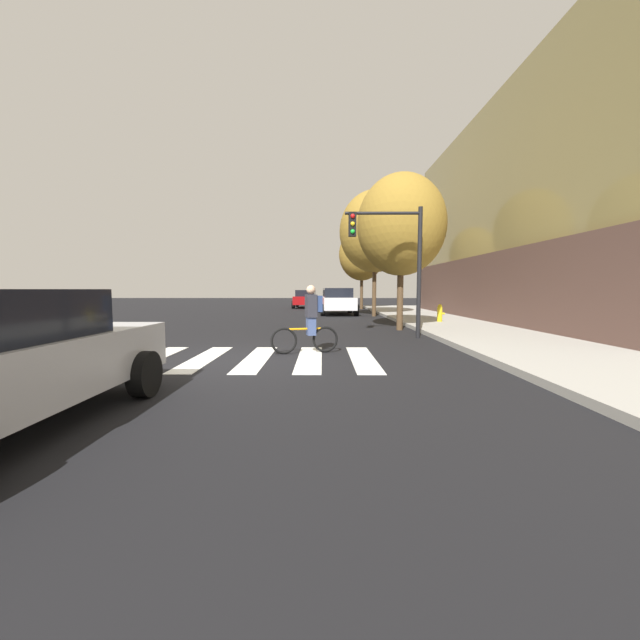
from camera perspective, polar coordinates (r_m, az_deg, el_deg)
ground_plane at (r=8.84m, az=-12.39°, el=-5.77°), size 120.00×120.00×0.00m
sidewalk at (r=10.98m, az=38.81°, el=-4.28°), size 6.50×50.00×0.15m
crosswalk_stripes at (r=8.76m, az=-9.57°, el=-5.79°), size 5.40×3.26×0.01m
sedan_mid at (r=23.91m, az=2.63°, el=2.93°), size 2.46×4.91×1.66m
sedan_far at (r=32.24m, az=-2.14°, el=3.26°), size 2.23×4.49×1.52m
cyclist at (r=9.30m, az=-1.57°, el=0.09°), size 1.67×0.49×1.69m
traffic_light_near at (r=12.44m, az=11.14°, el=10.47°), size 2.47×0.28×4.20m
fire_hydrant at (r=17.55m, az=17.73°, el=1.01°), size 0.33×0.22×0.78m
street_tree_near at (r=15.07m, az=12.24°, el=13.90°), size 3.35×3.35×5.96m
street_tree_mid at (r=22.49m, az=8.33°, el=13.14°), size 4.09×4.09×7.27m
street_tree_far at (r=30.35m, az=6.38°, el=9.89°), size 3.62×3.62×6.45m
corner_building at (r=23.76m, az=38.66°, el=11.95°), size 14.01×20.13×10.11m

